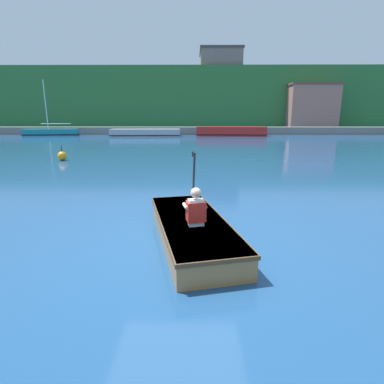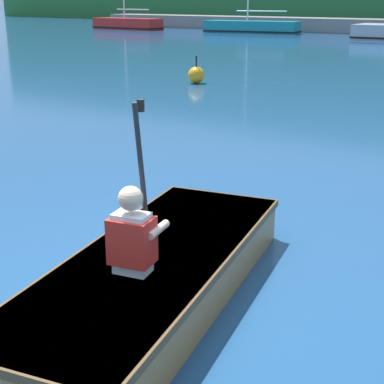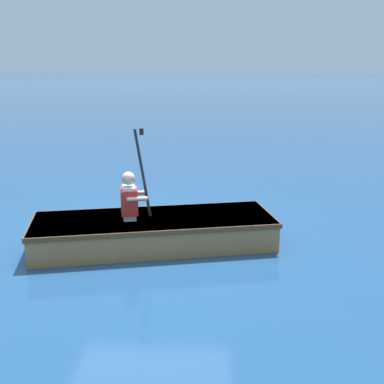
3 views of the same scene
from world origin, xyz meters
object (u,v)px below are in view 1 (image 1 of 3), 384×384
Objects in this scene: moored_boat_dock_west_end at (231,132)px; rowboat_foreground at (191,227)px; moored_boat_dock_center_near at (51,132)px; person_paddler at (196,208)px; moored_boat_dock_center_far at (146,133)px; channel_buoy at (62,156)px.

rowboat_foreground is at bearing -98.01° from moored_boat_dock_west_end.
moored_boat_dock_center_near is 35.52m from person_paddler.
moored_boat_dock_center_far is (11.31, -1.03, -0.00)m from moored_boat_dock_center_near.
moored_boat_dock_west_end reaches higher than rowboat_foreground.
moored_boat_dock_center_near reaches higher than channel_buoy.
moored_boat_dock_west_end is 30.91m from person_paddler.
moored_boat_dock_center_near is 0.79× the size of moored_boat_dock_center_far.
channel_buoy is at bearing -117.76° from moored_boat_dock_west_end.
moored_boat_dock_west_end is 1.01× the size of moored_boat_dock_center_far.
moored_boat_dock_center_near reaches higher than person_paddler.
rowboat_foreground is 4.58× the size of channel_buoy.
moored_boat_dock_west_end is at bearing -1.64° from moored_boat_dock_center_near.
person_paddler is at bearing -77.08° from rowboat_foreground.
moored_boat_dock_center_far is 6.84× the size of person_paddler.
moored_boat_dock_center_far is 2.41× the size of rowboat_foreground.
channel_buoy is (-6.57, 10.18, -0.44)m from person_paddler.
moored_boat_dock_center_near reaches higher than moored_boat_dock_center_far.
person_paddler reaches higher than moored_boat_dock_west_end.
channel_buoy is (-6.50, 9.85, 0.00)m from rowboat_foreground.
moored_boat_dock_center_near is 8.69× the size of channel_buoy.
moored_boat_dock_center_far is at bearing -177.53° from moored_boat_dock_west_end.
channel_buoy is at bearing -63.81° from moored_boat_dock_center_near.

